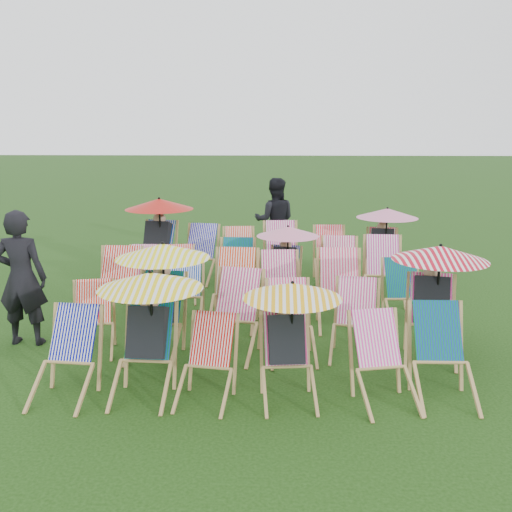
{
  "coord_description": "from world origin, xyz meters",
  "views": [
    {
      "loc": [
        0.23,
        -7.61,
        2.7
      ],
      "look_at": [
        -0.07,
        0.35,
        0.9
      ],
      "focal_mm": 40.0,
      "sensor_mm": 36.0,
      "label": 1
    }
  ],
  "objects_px": {
    "person_left": "(22,278)",
    "deckchair_29": "(384,243)",
    "deckchair_5": "(443,356)",
    "person_rear": "(275,221)",
    "deckchair_0": "(65,357)"
  },
  "relations": [
    {
      "from": "person_left",
      "to": "deckchair_29",
      "type": "bearing_deg",
      "value": -146.54
    },
    {
      "from": "deckchair_5",
      "to": "person_left",
      "type": "relative_size",
      "value": 0.53
    },
    {
      "from": "deckchair_29",
      "to": "person_rear",
      "type": "bearing_deg",
      "value": 153.27
    },
    {
      "from": "deckchair_0",
      "to": "person_rear",
      "type": "bearing_deg",
      "value": 76.15
    },
    {
      "from": "deckchair_5",
      "to": "person_left",
      "type": "distance_m",
      "value": 5.07
    },
    {
      "from": "person_rear",
      "to": "deckchair_0",
      "type": "bearing_deg",
      "value": 72.52
    },
    {
      "from": "deckchair_5",
      "to": "deckchair_29",
      "type": "bearing_deg",
      "value": 86.68
    },
    {
      "from": "deckchair_0",
      "to": "person_rear",
      "type": "height_order",
      "value": "person_rear"
    },
    {
      "from": "person_left",
      "to": "person_rear",
      "type": "height_order",
      "value": "same"
    },
    {
      "from": "deckchair_0",
      "to": "person_left",
      "type": "distance_m",
      "value": 1.85
    },
    {
      "from": "deckchair_0",
      "to": "deckchair_5",
      "type": "bearing_deg",
      "value": 6.75
    },
    {
      "from": "deckchair_0",
      "to": "person_left",
      "type": "xyz_separation_m",
      "value": [
        -1.06,
        1.45,
        0.42
      ]
    },
    {
      "from": "deckchair_5",
      "to": "person_rear",
      "type": "relative_size",
      "value": 0.53
    },
    {
      "from": "person_left",
      "to": "person_rear",
      "type": "distance_m",
      "value": 5.6
    },
    {
      "from": "deckchair_5",
      "to": "deckchair_29",
      "type": "height_order",
      "value": "deckchair_29"
    }
  ]
}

